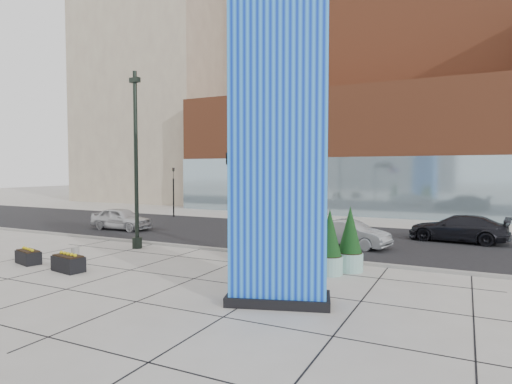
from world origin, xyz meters
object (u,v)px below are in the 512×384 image
at_px(lamp_post, 136,177).
at_px(concrete_bollard, 75,255).
at_px(public_art_sculpture, 269,232).
at_px(car_white_west, 121,219).
at_px(blue_pylon, 279,138).
at_px(car_silver_mid, 350,234).
at_px(overhead_street_sign, 244,167).

bearing_deg(lamp_post, concrete_bollard, -91.03).
height_order(public_art_sculpture, car_white_west, public_art_sculpture).
height_order(blue_pylon, public_art_sculpture, blue_pylon).
height_order(blue_pylon, concrete_bollard, blue_pylon).
bearing_deg(car_silver_mid, public_art_sculpture, 168.06).
relative_size(blue_pylon, lamp_post, 1.15).
bearing_deg(car_white_west, lamp_post, -130.96).
bearing_deg(car_white_west, blue_pylon, -122.89).
bearing_deg(car_silver_mid, blue_pylon, -163.82).
height_order(concrete_bollard, car_silver_mid, car_silver_mid).
distance_m(concrete_bollard, car_silver_mid, 12.97).
height_order(lamp_post, public_art_sculpture, lamp_post).
distance_m(blue_pylon, car_silver_mid, 10.91).
bearing_deg(lamp_post, public_art_sculpture, 2.05).
height_order(public_art_sculpture, overhead_street_sign, public_art_sculpture).
bearing_deg(car_white_west, concrete_bollard, -147.81).
distance_m(blue_pylon, concrete_bollard, 10.96).
bearing_deg(concrete_bollard, car_silver_mid, 42.62).
relative_size(lamp_post, public_art_sculpture, 1.83).
distance_m(overhead_street_sign, car_silver_mid, 6.58).
relative_size(overhead_street_sign, car_white_west, 1.12).
height_order(lamp_post, car_silver_mid, lamp_post).
distance_m(public_art_sculpture, car_white_west, 13.34).
relative_size(lamp_post, car_silver_mid, 2.16).
bearing_deg(concrete_bollard, lamp_post, 88.97).
xyz_separation_m(lamp_post, public_art_sculpture, (7.12, 0.25, -2.33)).
bearing_deg(car_silver_mid, car_white_west, 105.77).
bearing_deg(overhead_street_sign, car_white_west, 150.82).
height_order(lamp_post, car_white_west, lamp_post).
distance_m(blue_pylon, car_white_west, 18.55).
distance_m(lamp_post, overhead_street_sign, 5.62).
bearing_deg(car_white_west, car_silver_mid, -89.03).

